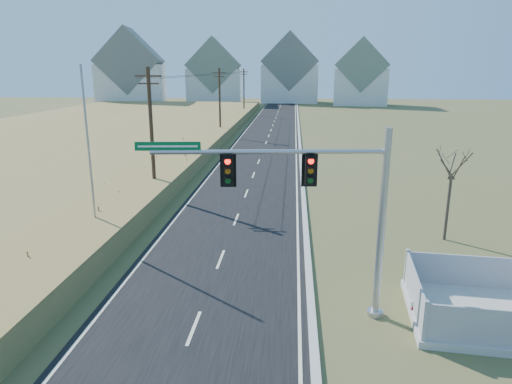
# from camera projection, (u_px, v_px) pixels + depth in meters

# --- Properties ---
(ground) EXTENTS (260.00, 260.00, 0.00)m
(ground) POSITION_uv_depth(u_px,v_px,m) (205.00, 301.00, 17.93)
(ground) COLOR #52572A
(ground) RESTS_ON ground
(road) EXTENTS (8.00, 180.00, 0.06)m
(road) POSITION_uv_depth(u_px,v_px,m) (270.00, 132.00, 66.04)
(road) COLOR black
(road) RESTS_ON ground
(curb) EXTENTS (0.30, 180.00, 0.18)m
(curb) POSITION_uv_depth(u_px,v_px,m) (299.00, 132.00, 65.69)
(curb) COLOR #B2AFA8
(curb) RESTS_ON ground
(reed_marsh) EXTENTS (38.00, 110.00, 1.30)m
(reed_marsh) POSITION_uv_depth(u_px,v_px,m) (79.00, 136.00, 58.15)
(reed_marsh) COLOR olive
(reed_marsh) RESTS_ON ground
(utility_pole_near) EXTENTS (1.80, 0.26, 9.00)m
(utility_pole_near) POSITION_uv_depth(u_px,v_px,m) (151.00, 131.00, 31.66)
(utility_pole_near) COLOR #422D1E
(utility_pole_near) RESTS_ON ground
(utility_pole_mid) EXTENTS (1.80, 0.26, 9.00)m
(utility_pole_mid) POSITION_uv_depth(u_px,v_px,m) (220.00, 102.00, 60.53)
(utility_pole_mid) COLOR #422D1E
(utility_pole_mid) RESTS_ON ground
(utility_pole_far) EXTENTS (1.80, 0.26, 9.00)m
(utility_pole_far) POSITION_uv_depth(u_px,v_px,m) (244.00, 91.00, 89.40)
(utility_pole_far) COLOR #422D1E
(utility_pole_far) RESTS_ON ground
(condo_nw) EXTENTS (17.69, 13.38, 19.05)m
(condo_nw) POSITION_uv_depth(u_px,v_px,m) (131.00, 74.00, 115.15)
(condo_nw) COLOR silver
(condo_nw) RESTS_ON ground
(condo_nnw) EXTENTS (14.93, 11.17, 17.03)m
(condo_nnw) POSITION_uv_depth(u_px,v_px,m) (214.00, 77.00, 121.47)
(condo_nnw) COLOR silver
(condo_nnw) RESTS_ON ground
(condo_n) EXTENTS (15.27, 10.20, 18.54)m
(condo_n) POSITION_uv_depth(u_px,v_px,m) (290.00, 74.00, 123.57)
(condo_n) COLOR silver
(condo_n) RESTS_ON ground
(condo_ne) EXTENTS (14.12, 10.51, 16.52)m
(condo_ne) POSITION_uv_depth(u_px,v_px,m) (361.00, 78.00, 114.65)
(condo_ne) COLOR silver
(condo_ne) RESTS_ON ground
(traffic_signal_mast) EXTENTS (8.70, 1.19, 6.96)m
(traffic_signal_mast) POSITION_uv_depth(u_px,v_px,m) (330.00, 205.00, 15.78)
(traffic_signal_mast) COLOR #9EA0A5
(traffic_signal_mast) RESTS_ON ground
(fence_enclosure) EXTENTS (7.32, 5.35, 1.58)m
(fence_enclosure) POSITION_uv_depth(u_px,v_px,m) (508.00, 314.00, 16.42)
(fence_enclosure) COLOR #B7B5AD
(fence_enclosure) RESTS_ON ground
(open_sign) EXTENTS (0.47, 0.14, 0.58)m
(open_sign) POSITION_uv_depth(u_px,v_px,m) (417.00, 309.00, 16.74)
(open_sign) COLOR white
(open_sign) RESTS_ON ground
(flagpole) EXTENTS (0.41, 0.41, 9.08)m
(flagpole) POSITION_uv_depth(u_px,v_px,m) (91.00, 174.00, 23.43)
(flagpole) COLOR #B7B5AD
(flagpole) RESTS_ON ground
(bare_tree) EXTENTS (1.98, 1.98, 5.24)m
(bare_tree) POSITION_uv_depth(u_px,v_px,m) (453.00, 162.00, 23.36)
(bare_tree) COLOR #4C3F33
(bare_tree) RESTS_ON ground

